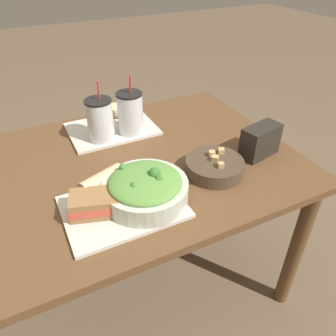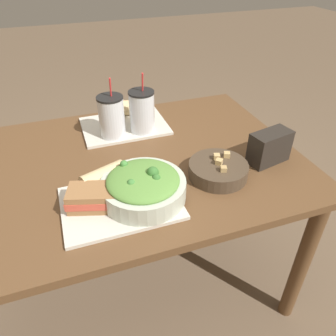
{
  "view_description": "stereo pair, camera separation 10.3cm",
  "coord_description": "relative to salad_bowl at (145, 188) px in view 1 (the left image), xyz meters",
  "views": [
    {
      "loc": [
        -0.26,
        -0.96,
        1.39
      ],
      "look_at": [
        0.12,
        -0.21,
        0.79
      ],
      "focal_mm": 35.0,
      "sensor_mm": 36.0,
      "label": 1
    },
    {
      "loc": [
        -0.16,
        -1.0,
        1.39
      ],
      "look_at": [
        0.12,
        -0.21,
        0.79
      ],
      "focal_mm": 35.0,
      "sensor_mm": 36.0,
      "label": 2
    }
  ],
  "objects": [
    {
      "name": "drink_cup_red",
      "position": [
        0.12,
        0.42,
        0.04
      ],
      "size": [
        0.11,
        0.11,
        0.25
      ],
      "color": "silver",
      "rests_on": "tray_far"
    },
    {
      "name": "chip_bag",
      "position": [
        0.49,
        0.06,
        0.0
      ],
      "size": [
        0.16,
        0.11,
        0.12
      ],
      "rotation": [
        0.0,
        0.0,
        0.21
      ],
      "color": "#28231E",
      "rests_on": "dining_table"
    },
    {
      "name": "ground_plane",
      "position": [
        -0.03,
        0.23,
        -0.76
      ],
      "size": [
        12.0,
        12.0,
        0.0
      ],
      "primitive_type": "plane",
      "color": "brown"
    },
    {
      "name": "baguette_near",
      "position": [
        -0.1,
        0.1,
        -0.01
      ],
      "size": [
        0.16,
        0.12,
        0.07
      ],
      "rotation": [
        0.0,
        0.0,
        1.94
      ],
      "color": "#DBBC84",
      "rests_on": "tray_near"
    },
    {
      "name": "sandwich_near",
      "position": [
        -0.15,
        0.01,
        -0.01
      ],
      "size": [
        0.17,
        0.13,
        0.06
      ],
      "rotation": [
        0.0,
        0.0,
        -0.3
      ],
      "color": "olive",
      "rests_on": "tray_near"
    },
    {
      "name": "tray_far",
      "position": [
        0.05,
        0.5,
        -0.05
      ],
      "size": [
        0.36,
        0.27,
        0.01
      ],
      "color": "beige",
      "rests_on": "dining_table"
    },
    {
      "name": "drink_cup_dark",
      "position": [
        -0.01,
        0.42,
        0.04
      ],
      "size": [
        0.11,
        0.11,
        0.24
      ],
      "color": "silver",
      "rests_on": "tray_far"
    },
    {
      "name": "baguette_far",
      "position": [
        0.08,
        0.59,
        -0.01
      ],
      "size": [
        0.13,
        0.1,
        0.07
      ],
      "rotation": [
        0.0,
        0.0,
        1.27
      ],
      "color": "#DBBC84",
      "rests_on": "tray_far"
    },
    {
      "name": "tray_near",
      "position": [
        -0.08,
        0.0,
        -0.05
      ],
      "size": [
        0.36,
        0.27,
        0.01
      ],
      "color": "beige",
      "rests_on": "dining_table"
    },
    {
      "name": "soup_bowl",
      "position": [
        0.28,
        0.04,
        -0.03
      ],
      "size": [
        0.21,
        0.21,
        0.07
      ],
      "color": "#473828",
      "rests_on": "dining_table"
    },
    {
      "name": "dining_table",
      "position": [
        -0.03,
        0.23,
        -0.14
      ],
      "size": [
        1.35,
        0.9,
        0.7
      ],
      "color": "brown",
      "rests_on": "ground_plane"
    },
    {
      "name": "salad_bowl",
      "position": [
        0.0,
        0.0,
        0.0
      ],
      "size": [
        0.27,
        0.27,
        0.11
      ],
      "color": "beige",
      "rests_on": "tray_near"
    }
  ]
}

